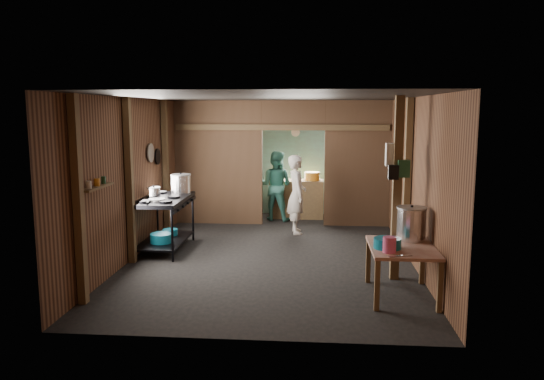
# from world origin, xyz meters

# --- Properties ---
(floor) EXTENTS (4.50, 7.00, 0.00)m
(floor) POSITION_xyz_m (0.00, 0.00, 0.00)
(floor) COLOR black
(floor) RESTS_ON ground
(ceiling) EXTENTS (4.50, 7.00, 0.00)m
(ceiling) POSITION_xyz_m (0.00, 0.00, 2.60)
(ceiling) COLOR #272421
(ceiling) RESTS_ON ground
(wall_back) EXTENTS (4.50, 0.00, 2.60)m
(wall_back) POSITION_xyz_m (0.00, 3.50, 1.30)
(wall_back) COLOR brown
(wall_back) RESTS_ON ground
(wall_front) EXTENTS (4.50, 0.00, 2.60)m
(wall_front) POSITION_xyz_m (0.00, -3.50, 1.30)
(wall_front) COLOR brown
(wall_front) RESTS_ON ground
(wall_left) EXTENTS (0.00, 7.00, 2.60)m
(wall_left) POSITION_xyz_m (-2.25, 0.00, 1.30)
(wall_left) COLOR brown
(wall_left) RESTS_ON ground
(wall_right) EXTENTS (0.00, 7.00, 2.60)m
(wall_right) POSITION_xyz_m (2.25, 0.00, 1.30)
(wall_right) COLOR brown
(wall_right) RESTS_ON ground
(partition_left) EXTENTS (1.85, 0.10, 2.60)m
(partition_left) POSITION_xyz_m (-1.32, 2.20, 1.30)
(partition_left) COLOR brown
(partition_left) RESTS_ON floor
(partition_right) EXTENTS (1.35, 0.10, 2.60)m
(partition_right) POSITION_xyz_m (1.57, 2.20, 1.30)
(partition_right) COLOR brown
(partition_right) RESTS_ON floor
(partition_header) EXTENTS (1.30, 0.10, 0.60)m
(partition_header) POSITION_xyz_m (0.25, 2.20, 2.30)
(partition_header) COLOR brown
(partition_header) RESTS_ON wall_back
(turquoise_panel) EXTENTS (4.40, 0.06, 2.50)m
(turquoise_panel) POSITION_xyz_m (0.00, 3.44, 1.25)
(turquoise_panel) COLOR #68B3A8
(turquoise_panel) RESTS_ON wall_back
(back_counter) EXTENTS (1.20, 0.50, 0.85)m
(back_counter) POSITION_xyz_m (0.30, 2.95, 0.42)
(back_counter) COLOR brown
(back_counter) RESTS_ON floor
(wall_clock) EXTENTS (0.20, 0.03, 0.20)m
(wall_clock) POSITION_xyz_m (0.25, 3.40, 1.90)
(wall_clock) COLOR silver
(wall_clock) RESTS_ON wall_back
(post_left_a) EXTENTS (0.10, 0.12, 2.60)m
(post_left_a) POSITION_xyz_m (-2.18, -2.60, 1.30)
(post_left_a) COLOR brown
(post_left_a) RESTS_ON floor
(post_left_b) EXTENTS (0.10, 0.12, 2.60)m
(post_left_b) POSITION_xyz_m (-2.18, -0.80, 1.30)
(post_left_b) COLOR brown
(post_left_b) RESTS_ON floor
(post_left_c) EXTENTS (0.10, 0.12, 2.60)m
(post_left_c) POSITION_xyz_m (-2.18, 1.20, 1.30)
(post_left_c) COLOR brown
(post_left_c) RESTS_ON floor
(post_right) EXTENTS (0.10, 0.12, 2.60)m
(post_right) POSITION_xyz_m (2.18, -0.20, 1.30)
(post_right) COLOR brown
(post_right) RESTS_ON floor
(post_free) EXTENTS (0.12, 0.12, 2.60)m
(post_free) POSITION_xyz_m (1.85, -1.30, 1.30)
(post_free) COLOR brown
(post_free) RESTS_ON floor
(cross_beam) EXTENTS (4.40, 0.12, 0.12)m
(cross_beam) POSITION_xyz_m (0.00, 2.15, 2.05)
(cross_beam) COLOR brown
(cross_beam) RESTS_ON wall_left
(pan_lid_big) EXTENTS (0.03, 0.34, 0.34)m
(pan_lid_big) POSITION_xyz_m (-2.21, 0.40, 1.65)
(pan_lid_big) COLOR #949495
(pan_lid_big) RESTS_ON wall_left
(pan_lid_small) EXTENTS (0.03, 0.30, 0.30)m
(pan_lid_small) POSITION_xyz_m (-2.21, 0.80, 1.55)
(pan_lid_small) COLOR black
(pan_lid_small) RESTS_ON wall_left
(wall_shelf) EXTENTS (0.14, 0.80, 0.03)m
(wall_shelf) POSITION_xyz_m (-2.15, -2.10, 1.40)
(wall_shelf) COLOR brown
(wall_shelf) RESTS_ON wall_left
(jar_white) EXTENTS (0.07, 0.07, 0.10)m
(jar_white) POSITION_xyz_m (-2.15, -2.35, 1.47)
(jar_white) COLOR silver
(jar_white) RESTS_ON wall_shelf
(jar_yellow) EXTENTS (0.08, 0.08, 0.10)m
(jar_yellow) POSITION_xyz_m (-2.15, -2.10, 1.47)
(jar_yellow) COLOR orange
(jar_yellow) RESTS_ON wall_shelf
(jar_green) EXTENTS (0.06, 0.06, 0.10)m
(jar_green) POSITION_xyz_m (-2.15, -1.88, 1.47)
(jar_green) COLOR #215433
(jar_green) RESTS_ON wall_shelf
(bag_white) EXTENTS (0.22, 0.15, 0.32)m
(bag_white) POSITION_xyz_m (1.80, -1.22, 1.78)
(bag_white) COLOR silver
(bag_white) RESTS_ON post_free
(bag_green) EXTENTS (0.16, 0.12, 0.24)m
(bag_green) POSITION_xyz_m (1.92, -1.36, 1.60)
(bag_green) COLOR #215433
(bag_green) RESTS_ON post_free
(bag_black) EXTENTS (0.14, 0.10, 0.20)m
(bag_black) POSITION_xyz_m (1.78, -1.38, 1.55)
(bag_black) COLOR black
(bag_black) RESTS_ON post_free
(gas_range) EXTENTS (0.80, 1.55, 0.92)m
(gas_range) POSITION_xyz_m (-1.88, -0.03, 0.46)
(gas_range) COLOR black
(gas_range) RESTS_ON floor
(prep_table) EXTENTS (0.82, 1.13, 0.67)m
(prep_table) POSITION_xyz_m (1.83, -2.03, 0.33)
(prep_table) COLOR tan
(prep_table) RESTS_ON floor
(stove_pot_large) EXTENTS (0.41, 0.41, 0.36)m
(stove_pot_large) POSITION_xyz_m (-1.71, 0.51, 1.08)
(stove_pot_large) COLOR silver
(stove_pot_large) RESTS_ON gas_range
(stove_pot_med) EXTENTS (0.28, 0.28, 0.20)m
(stove_pot_med) POSITION_xyz_m (-2.05, -0.01, 1.00)
(stove_pot_med) COLOR silver
(stove_pot_med) RESTS_ON gas_range
(frying_pan) EXTENTS (0.42, 0.55, 0.06)m
(frying_pan) POSITION_xyz_m (-1.88, -0.38, 0.94)
(frying_pan) COLOR #949495
(frying_pan) RESTS_ON gas_range
(blue_tub_front) EXTENTS (0.38, 0.38, 0.16)m
(blue_tub_front) POSITION_xyz_m (-1.88, -0.22, 0.26)
(blue_tub_front) COLOR #0E6C85
(blue_tub_front) RESTS_ON gas_range
(blue_tub_back) EXTENTS (0.27, 0.27, 0.11)m
(blue_tub_back) POSITION_xyz_m (-1.88, 0.32, 0.23)
(blue_tub_back) COLOR #0E6C85
(blue_tub_back) RESTS_ON gas_range
(stock_pot) EXTENTS (0.53, 0.53, 0.47)m
(stock_pot) POSITION_xyz_m (2.00, -1.68, 0.88)
(stock_pot) COLOR silver
(stock_pot) RESTS_ON prep_table
(wash_basin) EXTENTS (0.35, 0.35, 0.13)m
(wash_basin) POSITION_xyz_m (1.62, -2.15, 0.73)
(wash_basin) COLOR #0E6C85
(wash_basin) RESTS_ON prep_table
(pink_bucket) EXTENTS (0.18, 0.18, 0.20)m
(pink_bucket) POSITION_xyz_m (1.62, -2.35, 0.77)
(pink_bucket) COLOR #DE5589
(pink_bucket) RESTS_ON prep_table
(knife) EXTENTS (0.30, 0.11, 0.01)m
(knife) POSITION_xyz_m (1.73, -2.52, 0.68)
(knife) COLOR silver
(knife) RESTS_ON prep_table
(yellow_tub) EXTENTS (0.33, 0.33, 0.19)m
(yellow_tub) POSITION_xyz_m (0.64, 2.95, 0.94)
(yellow_tub) COLOR orange
(yellow_tub) RESTS_ON back_counter
(red_cup) EXTENTS (0.12, 0.12, 0.14)m
(red_cup) POSITION_xyz_m (-0.10, 2.95, 0.92)
(red_cup) COLOR maroon
(red_cup) RESTS_ON back_counter
(cook) EXTENTS (0.47, 0.62, 1.55)m
(cook) POSITION_xyz_m (0.35, 1.43, 0.77)
(cook) COLOR silver
(cook) RESTS_ON floor
(worker_back) EXTENTS (0.87, 0.76, 1.52)m
(worker_back) POSITION_xyz_m (-0.15, 2.65, 0.76)
(worker_back) COLOR teal
(worker_back) RESTS_ON floor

